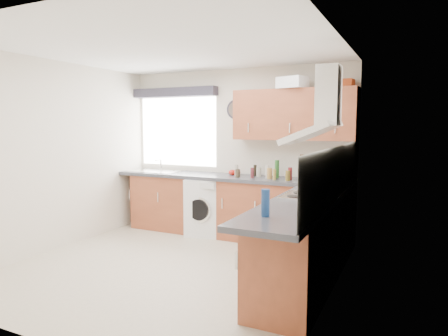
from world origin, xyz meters
The scene contains 39 objects.
ground_plane centered at (0.00, 0.00, 0.00)m, with size 3.60×3.60×0.00m, color beige.
ceiling centered at (0.00, 0.00, 2.50)m, with size 3.60×3.60×0.02m, color white.
wall_back centered at (0.00, 1.80, 1.25)m, with size 3.60×0.02×2.50m, color silver.
wall_front centered at (0.00, -1.80, 1.25)m, with size 3.60×0.02×2.50m, color silver.
wall_left centered at (-1.80, 0.00, 1.25)m, with size 0.02×3.60×2.50m, color silver.
wall_right centered at (1.80, 0.00, 1.25)m, with size 0.02×3.60×2.50m, color silver.
window centered at (-1.05, 1.79, 1.55)m, with size 1.40×0.02×1.10m, color white.
window_blind centered at (-1.05, 1.70, 2.18)m, with size 1.50×0.18×0.14m, color #282631.
splashback centered at (1.79, 0.30, 1.18)m, with size 0.01×3.00×0.54m, color white.
base_cab_back centered at (-0.10, 1.51, 0.43)m, with size 3.00×0.58×0.86m, color brown.
base_cab_corner centered at (1.50, 1.50, 0.43)m, with size 0.60×0.60×0.86m, color brown.
base_cab_right centered at (1.51, 0.15, 0.43)m, with size 0.58×2.10×0.86m, color brown.
worktop_back centered at (0.00, 1.50, 0.89)m, with size 3.60×0.62×0.05m, color #303138.
worktop_right centered at (1.50, 0.00, 0.89)m, with size 0.62×2.42×0.05m, color #303138.
sink centered at (-1.33, 1.50, 0.95)m, with size 0.84×0.46×0.10m, color silver, non-canonical shape.
oven centered at (1.50, 0.30, 0.42)m, with size 0.56×0.58×0.85m, color black.
hob_plate centered at (1.50, 0.30, 0.92)m, with size 0.52×0.52×0.01m, color silver.
extractor_hood centered at (1.60, 0.30, 1.77)m, with size 0.52×0.78×0.66m, color silver, non-canonical shape.
upper_cabinets centered at (0.95, 1.62, 1.80)m, with size 1.70×0.35×0.70m, color brown.
washing_machine centered at (-0.31, 1.46, 0.43)m, with size 0.58×0.56×0.86m, color white.
wall_clock centered at (0.00, 1.78, 1.89)m, with size 0.30×0.30×0.04m, color #282631.
casserole centered at (0.95, 1.52, 2.23)m, with size 0.37×0.26×0.15m, color white.
storage_box centered at (1.60, 1.72, 2.20)m, with size 0.24×0.20×0.11m, color #B74117.
utensil_pot centered at (1.15, 1.35, 0.99)m, with size 0.11×0.11×0.15m, color gray.
kitchen_roll centered at (1.62, 0.32, 1.03)m, with size 0.11×0.11×0.23m, color white.
tomato_cluster centered at (0.04, 1.65, 0.95)m, with size 0.16×0.16×0.07m, color #AA150D, non-canonical shape.
jar_0 centered at (0.62, 1.49, 1.00)m, with size 0.05×0.05×0.19m, color #BDB2A1.
jar_1 centered at (0.45, 1.60, 0.98)m, with size 0.07×0.07×0.14m, color #B0AA96.
jar_2 centered at (0.67, 1.44, 0.99)m, with size 0.07×0.07×0.15m, color #A37538.
jar_3 centered at (0.21, 1.39, 0.97)m, with size 0.07×0.07×0.12m, color #3B3021.
jar_4 centered at (1.15, 1.54, 1.01)m, with size 0.05×0.05×0.19m, color #214B1A.
jar_5 centered at (0.77, 1.37, 0.98)m, with size 0.05×0.05×0.15m, color olive.
jar_6 centered at (0.38, 1.63, 0.99)m, with size 0.05×0.05×0.17m, color black.
jar_7 centered at (0.95, 1.37, 0.98)m, with size 0.06×0.06×0.14m, color brown.
jar_8 centered at (0.73, 1.57, 1.04)m, with size 0.06×0.06×0.26m, color #24571F.
jar_9 centered at (0.96, 1.44, 1.00)m, with size 0.05×0.05×0.17m, color maroon.
jar_10 centered at (0.42, 1.42, 0.98)m, with size 0.05×0.05×0.15m, color #531D22.
jar_11 centered at (0.16, 1.46, 1.00)m, with size 0.05×0.05×0.17m, color #A79D8E.
bottle_0 centered at (1.40, -0.76, 1.02)m, with size 0.07×0.07×0.23m, color navy.
Camera 1 is at (2.50, -3.80, 1.66)m, focal length 32.00 mm.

